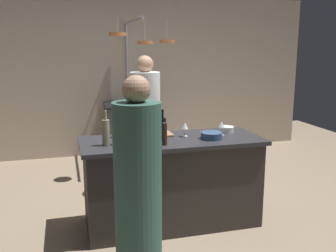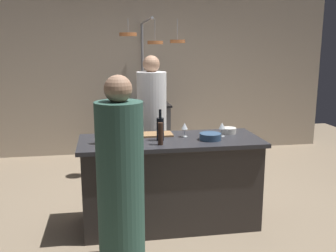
# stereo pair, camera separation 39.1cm
# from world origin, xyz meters

# --- Properties ---
(ground_plane) EXTENTS (9.00, 9.00, 0.00)m
(ground_plane) POSITION_xyz_m (0.00, 0.00, 0.00)
(ground_plane) COLOR gray
(back_wall) EXTENTS (6.40, 0.16, 2.60)m
(back_wall) POSITION_xyz_m (0.00, 2.85, 1.30)
(back_wall) COLOR #BCAD99
(back_wall) RESTS_ON ground_plane
(kitchen_island) EXTENTS (1.80, 0.72, 0.90)m
(kitchen_island) POSITION_xyz_m (0.00, 0.00, 0.45)
(kitchen_island) COLOR #332D2B
(kitchen_island) RESTS_ON ground_plane
(stove_range) EXTENTS (0.80, 0.64, 0.89)m
(stove_range) POSITION_xyz_m (0.00, 2.45, 0.45)
(stove_range) COLOR #47474C
(stove_range) RESTS_ON ground_plane
(chef) EXTENTS (0.36, 0.36, 1.69)m
(chef) POSITION_xyz_m (-0.07, 0.92, 0.79)
(chef) COLOR white
(chef) RESTS_ON ground_plane
(bar_stool_left) EXTENTS (0.28, 0.28, 0.68)m
(bar_stool_left) POSITION_xyz_m (-0.51, -0.62, 0.38)
(bar_stool_left) COLOR #4C4C51
(bar_stool_left) RESTS_ON ground_plane
(guest_left) EXTENTS (0.34, 0.34, 1.61)m
(guest_left) POSITION_xyz_m (-0.54, -1.00, 0.75)
(guest_left) COLOR #33594C
(guest_left) RESTS_ON ground_plane
(overhead_pot_rack) EXTENTS (0.87, 1.38, 2.17)m
(overhead_pot_rack) POSITION_xyz_m (0.00, 1.98, 1.65)
(overhead_pot_rack) COLOR gray
(overhead_pot_rack) RESTS_ON ground_plane
(cutting_board) EXTENTS (0.32, 0.22, 0.02)m
(cutting_board) POSITION_xyz_m (-0.11, 0.19, 0.91)
(cutting_board) COLOR #997047
(cutting_board) RESTS_ON kitchen_island
(pepper_mill) EXTENTS (0.05, 0.05, 0.21)m
(pepper_mill) POSITION_xyz_m (-0.13, -0.21, 1.01)
(pepper_mill) COLOR #382319
(pepper_mill) RESTS_ON kitchen_island
(wine_bottle_green) EXTENTS (0.07, 0.07, 0.29)m
(wine_bottle_green) POSITION_xyz_m (-0.39, 0.16, 1.01)
(wine_bottle_green) COLOR #193D23
(wine_bottle_green) RESTS_ON kitchen_island
(wine_bottle_white) EXTENTS (0.07, 0.07, 0.33)m
(wine_bottle_white) POSITION_xyz_m (-0.66, -0.08, 1.03)
(wine_bottle_white) COLOR gray
(wine_bottle_white) RESTS_ON kitchen_island
(wine_bottle_red) EXTENTS (0.07, 0.07, 0.32)m
(wine_bottle_red) POSITION_xyz_m (-0.51, -0.10, 1.03)
(wine_bottle_red) COLOR #143319
(wine_bottle_red) RESTS_ON kitchen_island
(wine_bottle_dark) EXTENTS (0.07, 0.07, 0.31)m
(wine_bottle_dark) POSITION_xyz_m (-0.11, -0.04, 1.02)
(wine_bottle_dark) COLOR black
(wine_bottle_dark) RESTS_ON kitchen_island
(wine_bottle_rose) EXTENTS (0.07, 0.07, 0.30)m
(wine_bottle_rose) POSITION_xyz_m (-0.42, -0.00, 1.02)
(wine_bottle_rose) COLOR #B78C8E
(wine_bottle_rose) RESTS_ON kitchen_island
(wine_glass_near_left_guest) EXTENTS (0.07, 0.07, 0.15)m
(wine_glass_near_left_guest) POSITION_xyz_m (0.15, 0.06, 1.01)
(wine_glass_near_left_guest) COLOR silver
(wine_glass_near_left_guest) RESTS_ON kitchen_island
(wine_glass_by_chef) EXTENTS (0.07, 0.07, 0.15)m
(wine_glass_by_chef) POSITION_xyz_m (0.53, 0.01, 1.01)
(wine_glass_by_chef) COLOR silver
(wine_glass_by_chef) RESTS_ON kitchen_island
(wine_glass_near_right_guest) EXTENTS (0.07, 0.07, 0.15)m
(wine_glass_near_right_guest) POSITION_xyz_m (-0.53, 0.21, 1.01)
(wine_glass_near_right_guest) COLOR silver
(wine_glass_near_right_guest) RESTS_ON kitchen_island
(mixing_bowl_blue) EXTENTS (0.21, 0.21, 0.07)m
(mixing_bowl_blue) POSITION_xyz_m (0.38, -0.10, 0.93)
(mixing_bowl_blue) COLOR #334C6B
(mixing_bowl_blue) RESTS_ON kitchen_island
(mixing_bowl_ceramic) EXTENTS (0.16, 0.16, 0.06)m
(mixing_bowl_ceramic) POSITION_xyz_m (0.64, 0.14, 0.93)
(mixing_bowl_ceramic) COLOR silver
(mixing_bowl_ceramic) RESTS_ON kitchen_island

